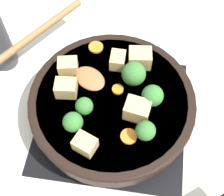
{
  "coord_description": "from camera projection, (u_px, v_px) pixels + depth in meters",
  "views": [
    {
      "loc": [
        -0.04,
        0.3,
        0.6
      ],
      "look_at": [
        0.0,
        0.0,
        0.08
      ],
      "focal_mm": 50.0,
      "sensor_mm": 36.0,
      "label": 1
    }
  ],
  "objects": [
    {
      "name": "broccoli_floret_east_rim",
      "position": [
        73.0,
        122.0,
        0.55
      ],
      "size": [
        0.04,
        0.04,
        0.04
      ],
      "color": "#709956",
      "rests_on": "skillet_pan"
    },
    {
      "name": "carrot_slice_near_center",
      "position": [
        96.0,
        47.0,
        0.66
      ],
      "size": [
        0.03,
        0.03,
        0.01
      ],
      "primitive_type": "cylinder",
      "color": "orange",
      "rests_on": "skillet_pan"
    },
    {
      "name": "tofu_cube_back_piece",
      "position": [
        68.0,
        66.0,
        0.62
      ],
      "size": [
        0.04,
        0.04,
        0.03
      ],
      "primitive_type": "cube",
      "rotation": [
        0.0,
        0.0,
        0.19
      ],
      "color": "#DBB770",
      "rests_on": "skillet_pan"
    },
    {
      "name": "carrot_slice_edge_slice",
      "position": [
        129.0,
        136.0,
        0.56
      ],
      "size": [
        0.03,
        0.03,
        0.01
      ],
      "primitive_type": "cylinder",
      "color": "orange",
      "rests_on": "skillet_pan"
    },
    {
      "name": "tofu_cube_west_chunk",
      "position": [
        85.0,
        144.0,
        0.54
      ],
      "size": [
        0.05,
        0.04,
        0.03
      ],
      "primitive_type": "cube",
      "rotation": [
        0.0,
        0.0,
        5.9
      ],
      "color": "#DBB770",
      "rests_on": "skillet_pan"
    },
    {
      "name": "tofu_cube_center_large",
      "position": [
        140.0,
        58.0,
        0.63
      ],
      "size": [
        0.05,
        0.04,
        0.04
      ],
      "primitive_type": "cube",
      "rotation": [
        0.0,
        0.0,
        3.26
      ],
      "color": "#DBB770",
      "rests_on": "skillet_pan"
    },
    {
      "name": "tofu_cube_front_piece",
      "position": [
        137.0,
        110.0,
        0.57
      ],
      "size": [
        0.05,
        0.04,
        0.04
      ],
      "primitive_type": "cube",
      "rotation": [
        0.0,
        0.0,
        6.11
      ],
      "color": "#DBB770",
      "rests_on": "skillet_pan"
    },
    {
      "name": "broccoli_floret_west_rim",
      "position": [
        145.0,
        131.0,
        0.54
      ],
      "size": [
        0.04,
        0.04,
        0.04
      ],
      "color": "#709956",
      "rests_on": "skillet_pan"
    },
    {
      "name": "tofu_cube_near_handle",
      "position": [
        66.0,
        86.0,
        0.6
      ],
      "size": [
        0.04,
        0.04,
        0.03
      ],
      "primitive_type": "cube",
      "rotation": [
        0.0,
        0.0,
        3.24
      ],
      "color": "#DBB770",
      "rests_on": "skillet_pan"
    },
    {
      "name": "broccoli_floret_center_top",
      "position": [
        134.0,
        74.0,
        0.6
      ],
      "size": [
        0.05,
        0.05,
        0.05
      ],
      "color": "#709956",
      "rests_on": "skillet_pan"
    },
    {
      "name": "broccoli_floret_north_edge",
      "position": [
        84.0,
        106.0,
        0.57
      ],
      "size": [
        0.03,
        0.03,
        0.04
      ],
      "color": "#709956",
      "rests_on": "skillet_pan"
    },
    {
      "name": "broccoli_floret_near_spoon",
      "position": [
        152.0,
        97.0,
        0.58
      ],
      "size": [
        0.04,
        0.04,
        0.05
      ],
      "color": "#709956",
      "rests_on": "skillet_pan"
    },
    {
      "name": "tofu_cube_east_chunk",
      "position": [
        117.0,
        60.0,
        0.63
      ],
      "size": [
        0.03,
        0.04,
        0.03
      ],
      "primitive_type": "cube",
      "rotation": [
        0.0,
        0.0,
        4.7
      ],
      "color": "#DBB770",
      "rests_on": "skillet_pan"
    },
    {
      "name": "ground_plane",
      "position": [
        112.0,
        116.0,
        0.67
      ],
      "size": [
        2.4,
        2.4,
        0.0
      ],
      "primitive_type": "plane",
      "color": "silver"
    },
    {
      "name": "carrot_slice_orange_thin",
      "position": [
        118.0,
        89.0,
        0.61
      ],
      "size": [
        0.02,
        0.02,
        0.01
      ],
      "primitive_type": "cylinder",
      "color": "orange",
      "rests_on": "skillet_pan"
    },
    {
      "name": "skillet_pan",
      "position": [
        113.0,
        105.0,
        0.62
      ],
      "size": [
        0.41,
        0.44,
        0.05
      ],
      "color": "black",
      "rests_on": "front_burner_grate"
    },
    {
      "name": "wooden_spoon",
      "position": [
        56.0,
        51.0,
        0.65
      ],
      "size": [
        0.26,
        0.25,
        0.02
      ],
      "color": "olive",
      "rests_on": "skillet_pan"
    },
    {
      "name": "front_burner_grate",
      "position": [
        112.0,
        113.0,
        0.66
      ],
      "size": [
        0.31,
        0.31,
        0.03
      ],
      "color": "black",
      "rests_on": "ground_plane"
    }
  ]
}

